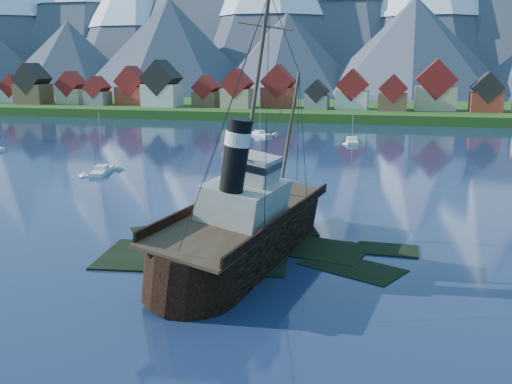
% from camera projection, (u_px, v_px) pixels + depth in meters
% --- Properties ---
extents(ground, '(1400.00, 1400.00, 0.00)m').
position_uv_depth(ground, '(230.00, 254.00, 56.15)').
color(ground, '#182545').
rests_on(ground, ground).
extents(shoal, '(31.71, 21.24, 1.14)m').
position_uv_depth(shoal, '(253.00, 252.00, 57.83)').
color(shoal, black).
rests_on(shoal, ground).
extents(shore_bank, '(600.00, 80.00, 3.20)m').
position_uv_depth(shore_bank, '(361.00, 114.00, 216.83)').
color(shore_bank, '#143F12').
rests_on(shore_bank, ground).
extents(seawall, '(600.00, 2.50, 2.00)m').
position_uv_depth(seawall, '(352.00, 124.00, 180.91)').
color(seawall, '#3F3D38').
rests_on(seawall, ground).
extents(town, '(250.96, 16.69, 17.30)m').
position_uv_depth(town, '(265.00, 91.00, 206.10)').
color(town, maroon).
rests_on(town, ground).
extents(tugboat_wreck, '(7.48, 32.22, 25.53)m').
position_uv_depth(tugboat_wreck, '(247.00, 223.00, 55.42)').
color(tugboat_wreck, black).
rests_on(tugboat_wreck, ground).
extents(sailboat_a, '(4.46, 9.23, 10.93)m').
position_uv_depth(sailboat_a, '(102.00, 171.00, 98.29)').
color(sailboat_a, silver).
rests_on(sailboat_a, ground).
extents(sailboat_c, '(7.64, 7.52, 11.05)m').
position_uv_depth(sailboat_c, '(260.00, 134.00, 150.55)').
color(sailboat_c, silver).
rests_on(sailboat_c, ground).
extents(sailboat_e, '(3.86, 10.04, 11.35)m').
position_uv_depth(sailboat_e, '(352.00, 142.00, 136.62)').
color(sailboat_e, silver).
rests_on(sailboat_e, ground).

